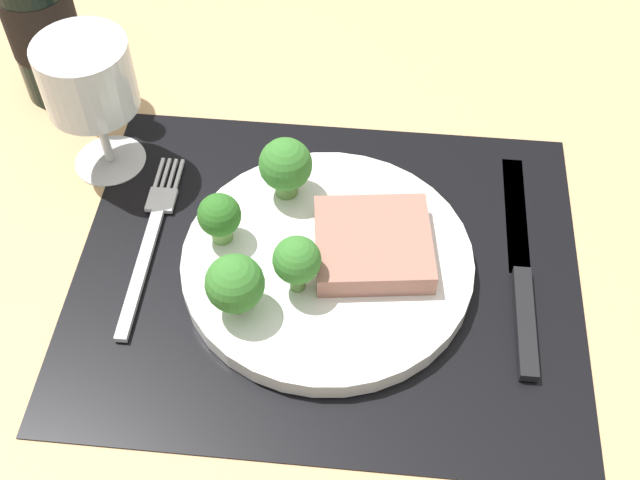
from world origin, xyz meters
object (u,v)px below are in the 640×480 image
object	(u,v)px
steak	(373,244)
wine_glass	(89,84)
plate	(327,263)
wine_bottle	(36,7)
fork	(150,239)
knife	(522,276)

from	to	relation	value
steak	wine_glass	world-z (taller)	wine_glass
plate	wine_bottle	distance (cm)	35.52
plate	steak	size ratio (longest dim) A/B	2.57
plate	steak	world-z (taller)	steak
steak	wine_glass	xyz separation A→B (cm)	(-24.40, 9.64, 6.27)
fork	wine_bottle	distance (cm)	24.37
fork	plate	bearing A→B (deg)	-7.13
knife	wine_glass	xyz separation A→B (cm)	(-36.52, 9.93, 8.59)
fork	wine_bottle	xyz separation A→B (cm)	(-13.21, 18.43, 8.94)
steak	knife	size ratio (longest dim) A/B	0.40
steak	wine_bottle	xyz separation A→B (cm)	(-31.79, 19.02, 6.56)
wine_bottle	wine_glass	world-z (taller)	wine_bottle
wine_bottle	wine_glass	xyz separation A→B (cm)	(7.39, -9.39, -0.29)
plate	wine_bottle	bearing A→B (deg)	144.88
wine_glass	plate	bearing A→B (deg)	-26.66
knife	wine_bottle	world-z (taller)	wine_bottle
plate	wine_glass	world-z (taller)	wine_glass
steak	knife	xyz separation A→B (cm)	(12.12, -0.30, -2.32)
plate	wine_glass	size ratio (longest dim) A/B	1.80
knife	wine_glass	size ratio (longest dim) A/B	1.76
plate	fork	size ratio (longest dim) A/B	1.22
plate	wine_bottle	xyz separation A→B (cm)	(-28.23, 19.85, 8.39)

